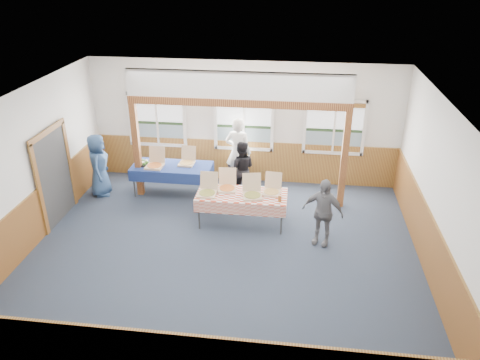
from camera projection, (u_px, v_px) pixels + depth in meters
The scene contains 30 objects.
floor at pixel (224, 252), 9.64m from camera, with size 8.00×8.00×0.00m, color #24303B.
ceiling at pixel (221, 101), 8.24m from camera, with size 8.00×8.00×0.00m, color white.
wall_back at pixel (244, 123), 12.07m from camera, with size 8.00×8.00×0.00m, color silver.
wall_front at pixel (177, 305), 5.82m from camera, with size 8.00×8.00×0.00m, color silver.
wall_left at pixel (26, 171), 9.40m from camera, with size 8.00×8.00×0.00m, color silver.
wall_right at pixel (439, 194), 8.49m from camera, with size 8.00×8.00×0.00m, color silver.
wainscot_back at pixel (244, 161), 12.50m from camera, with size 7.98×0.05×1.10m, color brown.
wainscot_left at pixel (37, 216), 9.85m from camera, with size 0.05×6.98×1.10m, color brown.
wainscot_right at pixel (428, 243), 8.95m from camera, with size 0.05×6.98×1.10m, color brown.
cased_opening at pixel (54, 177), 10.44m from camera, with size 0.06×1.30×2.10m, color #323232.
window_left at pixel (157, 117), 12.26m from camera, with size 1.56×0.10×1.46m.
window_mid at pixel (244, 120), 11.99m from camera, with size 1.56×0.10×1.46m.
window_right at pixel (335, 124), 11.73m from camera, with size 1.56×0.10×1.46m.
post_left at pixel (137, 150), 11.46m from camera, with size 0.15×0.15×2.40m, color #572613.
post_right at pixel (344, 160), 10.89m from camera, with size 0.15×0.15×2.40m, color #572613.
cross_beam at pixel (238, 103), 10.61m from camera, with size 5.15×0.18×0.18m, color #572613.
table_left at pixel (172, 168), 11.72m from camera, with size 2.14×1.38×0.76m.
table_right at pixel (242, 196), 10.35m from camera, with size 2.17×1.53×0.76m.
pizza_box_a at pixel (155, 164), 11.62m from camera, with size 0.43×0.52×0.45m.
pizza_box_b at pixel (187, 161), 11.77m from camera, with size 0.39×0.47×0.41m.
pizza_box_c at pixel (207, 191), 10.29m from camera, with size 0.41×0.50×0.44m.
pizza_box_d at pixel (227, 186), 10.51m from camera, with size 0.44×0.51×0.43m.
pizza_box_e at pixel (252, 193), 10.20m from camera, with size 0.49×0.56×0.45m.
pizza_box_f at pixel (272, 190), 10.35m from camera, with size 0.42×0.50×0.41m.
veggie_tray at pixel (143, 163), 11.77m from camera, with size 0.40×0.40×0.09m.
drink_glass at pixel (280, 198), 9.97m from camera, with size 0.07×0.07×0.15m, color #8F4A17.
woman_white at pixel (238, 152), 12.01m from camera, with size 0.68×0.45×1.87m, color white.
woman_black at pixel (241, 169), 11.62m from camera, with size 0.70×0.54×1.44m, color black.
man_blue at pixel (99, 165), 11.62m from camera, with size 0.78×0.51×1.60m, color #314F7B.
person_grey at pixel (323, 212), 9.63m from camera, with size 0.87×0.36×1.49m, color slate.
Camera 1 is at (1.35, -7.92, 5.55)m, focal length 35.00 mm.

